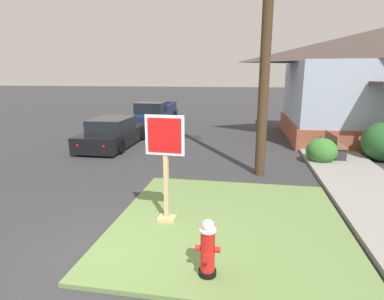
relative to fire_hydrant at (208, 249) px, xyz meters
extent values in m
plane|color=#333335|center=(-1.77, 0.20, -0.51)|extent=(160.00, 160.00, 0.00)
cube|color=#668447|center=(0.22, 1.89, -0.47)|extent=(4.73, 4.94, 0.08)
cube|color=gray|center=(3.79, 6.53, -0.45)|extent=(2.20, 18.57, 0.12)
cylinder|color=black|center=(0.00, 0.00, -0.39)|extent=(0.27, 0.28, 0.08)
cylinder|color=red|center=(0.00, 0.00, -0.03)|extent=(0.22, 0.22, 0.65)
cylinder|color=silver|center=(0.00, 0.00, 0.31)|extent=(0.25, 0.25, 0.03)
sphere|color=silver|center=(0.00, 0.00, 0.39)|extent=(0.19, 0.19, 0.19)
cube|color=silver|center=(0.00, 0.00, 0.46)|extent=(0.04, 0.04, 0.04)
cylinder|color=red|center=(-0.15, 0.00, 0.01)|extent=(0.08, 0.09, 0.09)
cylinder|color=red|center=(0.15, 0.00, 0.01)|extent=(0.08, 0.09, 0.09)
cylinder|color=red|center=(0.00, -0.16, -0.04)|extent=(0.12, 0.09, 0.12)
cube|color=tan|center=(-1.07, 1.70, 0.65)|extent=(0.09, 0.09, 2.17)
cube|color=tan|center=(-1.07, 1.70, -0.39)|extent=(0.37, 0.30, 0.08)
cube|color=white|center=(-1.07, 1.65, 1.40)|extent=(0.80, 0.05, 0.80)
cube|color=red|center=(-1.07, 1.63, 1.40)|extent=(0.68, 0.04, 0.68)
cylinder|color=black|center=(-1.82, 3.46, -0.51)|extent=(0.70, 0.70, 0.02)
cube|color=black|center=(-5.26, 8.65, -0.10)|extent=(1.79, 4.48, 0.64)
cube|color=black|center=(-5.26, 8.43, 0.46)|extent=(1.53, 2.07, 0.56)
cylinder|color=black|center=(-6.10, 10.03, -0.20)|extent=(0.23, 0.62, 0.62)
cylinder|color=black|center=(-4.45, 10.04, -0.20)|extent=(0.23, 0.62, 0.62)
cylinder|color=black|center=(-6.08, 7.26, -0.20)|extent=(0.23, 0.62, 0.62)
cylinder|color=black|center=(-4.42, 7.28, -0.20)|extent=(0.23, 0.62, 0.62)
sphere|color=white|center=(-5.81, 10.83, -0.04)|extent=(0.14, 0.14, 0.14)
sphere|color=red|center=(-5.77, 6.46, -0.04)|extent=(0.12, 0.12, 0.12)
sphere|color=white|center=(-4.76, 10.84, -0.04)|extent=(0.14, 0.14, 0.14)
sphere|color=red|center=(-4.72, 6.47, -0.04)|extent=(0.12, 0.12, 0.12)
cube|color=#19234C|center=(-5.15, 14.46, -0.01)|extent=(1.91, 5.05, 0.68)
cube|color=black|center=(-5.16, 13.76, 0.63)|extent=(1.65, 1.32, 0.68)
cube|color=#19234C|center=(-4.27, 15.34, 0.55)|extent=(0.12, 2.12, 0.44)
cube|color=#19234C|center=(-6.02, 15.35, 0.55)|extent=(0.12, 2.12, 0.44)
cube|color=#19234C|center=(-5.13, 16.93, 0.55)|extent=(1.67, 0.12, 0.44)
cylinder|color=black|center=(-4.30, 12.95, -0.13)|extent=(0.27, 0.76, 0.76)
cylinder|color=black|center=(-6.04, 12.96, -0.13)|extent=(0.27, 0.76, 0.76)
cylinder|color=black|center=(-4.27, 15.97, -0.13)|extent=(0.27, 0.76, 0.76)
cylinder|color=black|center=(-6.01, 15.98, -0.13)|extent=(0.27, 0.76, 0.76)
cube|color=brown|center=(3.81, 7.88, 0.05)|extent=(0.46, 1.56, 0.06)
cube|color=brown|center=(3.63, 7.88, 0.27)|extent=(0.11, 1.54, 0.38)
cube|color=#2D2D33|center=(3.83, 7.19, -0.19)|extent=(0.36, 0.07, 0.41)
cube|color=#2D2D33|center=(3.78, 8.57, -0.19)|extent=(0.36, 0.07, 0.41)
cylinder|color=#42301E|center=(0.97, 5.49, 3.92)|extent=(0.31, 0.31, 8.86)
ellipsoid|color=#275928|center=(5.41, 7.91, 0.20)|extent=(1.45, 1.45, 1.43)
ellipsoid|color=#37732E|center=(3.16, 7.16, -0.06)|extent=(1.06, 1.06, 0.91)
camera|label=1|loc=(0.49, -4.19, 2.55)|focal=29.27mm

